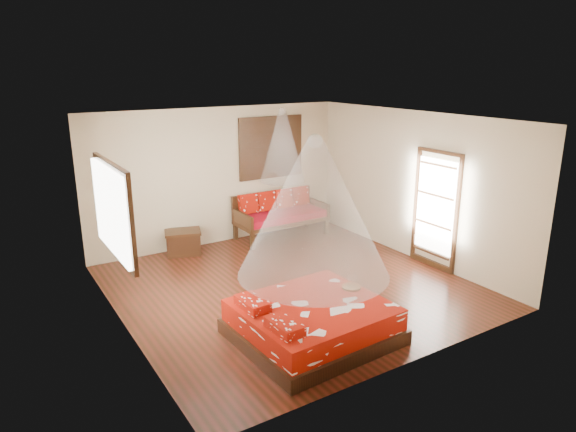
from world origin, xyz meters
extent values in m
cube|color=#32180B|center=(0.00, 0.00, -0.01)|extent=(5.50, 5.50, 0.02)
cube|color=silver|center=(0.00, 0.00, 2.81)|extent=(5.50, 5.50, 0.02)
cube|color=beige|center=(-2.76, 0.00, 1.40)|extent=(0.02, 5.50, 2.80)
cube|color=beige|center=(2.76, 0.00, 1.40)|extent=(0.02, 5.50, 2.80)
cube|color=beige|center=(0.00, 2.76, 1.40)|extent=(5.50, 0.02, 2.80)
cube|color=beige|center=(0.00, -2.76, 1.40)|extent=(5.50, 0.02, 2.80)
cube|color=black|center=(-0.67, -1.60, 0.10)|extent=(2.06, 1.88, 0.20)
cube|color=#991104|center=(-0.67, -1.60, 0.35)|extent=(1.95, 1.77, 0.30)
cube|color=#991104|center=(-1.37, -2.01, 0.57)|extent=(0.31, 0.53, 0.13)
cube|color=#991104|center=(-1.40, -1.26, 0.57)|extent=(0.31, 0.53, 0.13)
cube|color=black|center=(0.30, 1.92, 0.21)|extent=(0.08, 0.08, 0.42)
cube|color=black|center=(2.14, 1.92, 0.21)|extent=(0.08, 0.08, 0.42)
cube|color=black|center=(0.30, 2.68, 0.21)|extent=(0.08, 0.08, 0.42)
cube|color=black|center=(2.14, 2.68, 0.21)|extent=(0.08, 0.08, 0.42)
cube|color=black|center=(1.22, 2.30, 0.38)|extent=(1.96, 0.87, 0.08)
cube|color=maroon|center=(1.22, 2.30, 0.49)|extent=(1.90, 0.81, 0.14)
cube|color=black|center=(1.22, 2.70, 0.67)|extent=(1.96, 0.06, 0.55)
cube|color=black|center=(0.28, 2.30, 0.54)|extent=(0.06, 0.87, 0.30)
cube|color=black|center=(2.16, 2.30, 0.54)|extent=(0.06, 0.87, 0.30)
cube|color=#991104|center=(0.57, 2.58, 0.77)|extent=(0.41, 0.20, 0.43)
cube|color=#991104|center=(1.01, 2.58, 0.77)|extent=(0.41, 0.20, 0.43)
cube|color=#991104|center=(1.44, 2.58, 0.77)|extent=(0.41, 0.20, 0.43)
cube|color=#991104|center=(1.88, 2.58, 0.77)|extent=(0.41, 0.20, 0.43)
cube|color=black|center=(-0.96, 2.45, 0.21)|extent=(0.76, 0.64, 0.43)
cube|color=black|center=(-0.96, 2.45, 0.45)|extent=(0.81, 0.69, 0.05)
cube|color=black|center=(1.22, 2.72, 1.90)|extent=(1.52, 0.06, 1.32)
cube|color=black|center=(1.22, 2.71, 1.90)|extent=(1.35, 0.04, 1.10)
cube|color=black|center=(-2.72, 0.20, 1.70)|extent=(0.08, 1.74, 1.34)
cube|color=white|center=(-2.68, 0.20, 1.70)|extent=(0.04, 1.54, 1.10)
cube|color=black|center=(2.72, -0.60, 1.05)|extent=(0.08, 1.02, 2.16)
cube|color=white|center=(2.70, -0.60, 1.15)|extent=(0.03, 0.82, 1.70)
cylinder|color=brown|center=(0.11, -1.45, 0.52)|extent=(0.27, 0.27, 0.03)
cone|color=white|center=(-0.67, -1.60, 1.85)|extent=(1.99, 1.99, 1.80)
cone|color=white|center=(1.22, 2.25, 2.00)|extent=(0.94, 0.94, 1.50)
camera|label=1|loc=(-4.29, -6.73, 3.59)|focal=32.00mm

